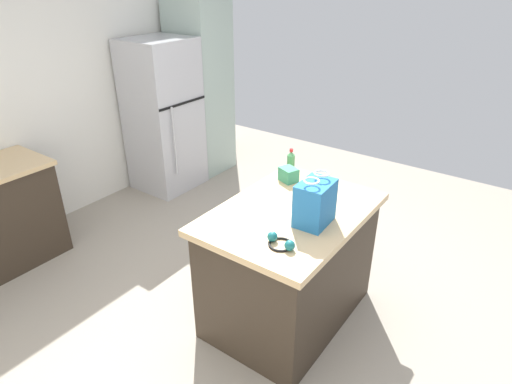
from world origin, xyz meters
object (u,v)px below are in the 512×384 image
(small_box, at_px, (289,175))
(ear_defenders, at_px, (281,242))
(tall_cabinet, at_px, (201,88))
(bottle, at_px, (291,161))
(kitchen_island, at_px, (289,265))
(refrigerator, at_px, (163,116))
(shopping_bag, at_px, (315,203))

(small_box, xyz_separation_m, ear_defenders, (-0.78, -0.44, -0.03))
(tall_cabinet, bearing_deg, ear_defenders, -129.76)
(bottle, bearing_deg, small_box, -153.46)
(tall_cabinet, height_order, small_box, tall_cabinet)
(kitchen_island, bearing_deg, small_box, 34.83)
(kitchen_island, distance_m, refrigerator, 2.68)
(shopping_bag, distance_m, small_box, 0.64)
(kitchen_island, distance_m, small_box, 0.69)
(shopping_bag, xyz_separation_m, small_box, (0.43, 0.47, -0.09))
(refrigerator, bearing_deg, kitchen_island, -114.36)
(tall_cabinet, relative_size, shopping_bag, 6.34)
(tall_cabinet, height_order, ear_defenders, tall_cabinet)
(small_box, relative_size, ear_defenders, 0.68)
(refrigerator, distance_m, small_box, 2.27)
(bottle, relative_size, ear_defenders, 0.98)
(tall_cabinet, xyz_separation_m, bottle, (-1.20, -2.06, -0.05))
(bottle, bearing_deg, shopping_bag, -137.63)
(kitchen_island, relative_size, shopping_bag, 3.81)
(shopping_bag, height_order, bottle, shopping_bag)
(kitchen_island, bearing_deg, refrigerator, 65.64)
(refrigerator, xyz_separation_m, bottle, (-0.55, -2.06, 0.14))
(kitchen_island, xyz_separation_m, shopping_bag, (-0.06, -0.20, 0.60))
(refrigerator, distance_m, shopping_bag, 2.86)
(tall_cabinet, bearing_deg, kitchen_island, -125.94)
(shopping_bag, xyz_separation_m, ear_defenders, (-0.35, 0.03, -0.12))
(bottle, bearing_deg, refrigerator, 75.20)
(tall_cabinet, xyz_separation_m, small_box, (-1.37, -2.15, -0.09))
(shopping_bag, bearing_deg, ear_defenders, 175.12)
(small_box, bearing_deg, kitchen_island, -145.17)
(small_box, distance_m, bottle, 0.19)
(shopping_bag, distance_m, ear_defenders, 0.37)
(kitchen_island, height_order, bottle, bottle)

